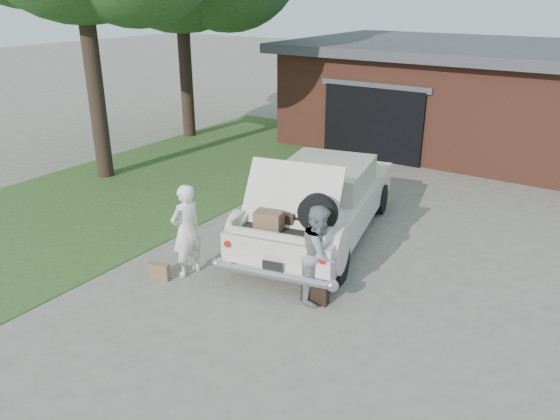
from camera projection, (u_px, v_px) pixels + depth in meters
The scene contains 8 objects.
ground at pixel (262, 276), 10.03m from camera, with size 90.00×90.00×0.00m, color gray.
grass_strip at pixel (163, 179), 15.16m from camera, with size 6.00×16.00×0.02m, color #2D4C1E.
house at pixel (488, 96), 17.79m from camera, with size 12.80×7.80×3.30m.
sedan at pixel (320, 202), 11.34m from camera, with size 3.13×5.67×2.05m.
woman_left at pixel (186, 230), 9.80m from camera, with size 0.63×0.42×1.73m, color white.
woman_right at pixel (320, 253), 9.01m from camera, with size 0.81×0.63×1.68m, color gray.
suitcase_left at pixel (159, 271), 9.86m from camera, with size 0.40×0.13×0.31m, color olive.
suitcase_right at pixel (315, 293), 9.11m from camera, with size 0.47×0.15×0.36m, color black.
Camera 1 is at (5.15, -7.21, 4.87)m, focal length 35.00 mm.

